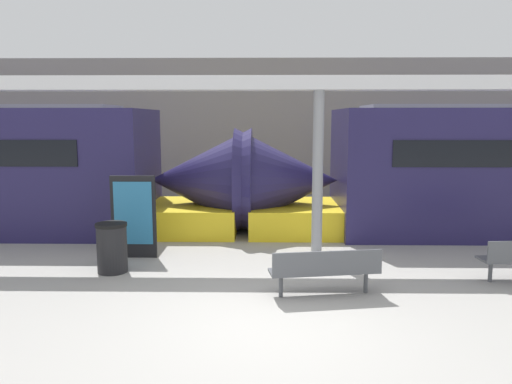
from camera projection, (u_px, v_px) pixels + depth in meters
ground_plane at (269, 324)px, 7.00m from camera, size 60.00×60.00×0.00m
station_wall at (267, 129)px, 18.04m from camera, size 56.00×0.20×5.00m
bench_near at (325, 268)px, 8.03m from camera, size 1.84×0.72×0.78m
trash_bin at (112, 247)px, 9.33m from camera, size 0.58×0.58×0.94m
poster_board at (134, 217)px, 10.26m from camera, size 0.93×0.07×1.71m
support_column_near at (318, 174)px, 10.37m from camera, size 0.22×0.22×3.43m
canopy_beam at (319, 83)px, 10.11m from camera, size 28.00×0.60×0.28m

